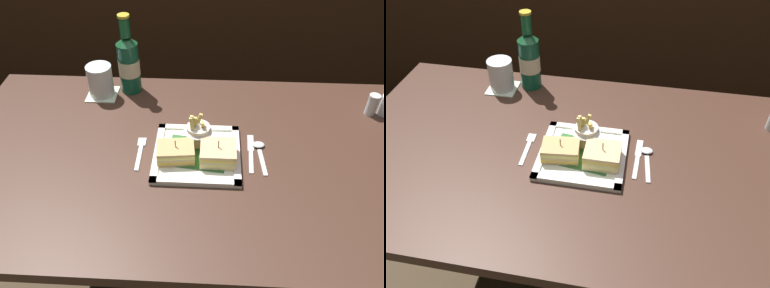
{
  "view_description": "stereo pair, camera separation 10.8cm",
  "coord_description": "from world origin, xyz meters",
  "views": [
    {
      "loc": [
        0.06,
        -0.82,
        1.51
      ],
      "look_at": [
        0.01,
        -0.0,
        0.8
      ],
      "focal_mm": 36.46,
      "sensor_mm": 36.0,
      "label": 1
    },
    {
      "loc": [
        0.16,
        -0.8,
        1.51
      ],
      "look_at": [
        0.01,
        -0.0,
        0.8
      ],
      "focal_mm": 36.46,
      "sensor_mm": 36.0,
      "label": 2
    }
  ],
  "objects": [
    {
      "name": "dining_table",
      "position": [
        0.0,
        0.0,
        0.62
      ],
      "size": [
        1.36,
        0.79,
        0.76
      ],
      "color": "#43291F",
      "rests_on": "ground_plane"
    },
    {
      "name": "square_plate",
      "position": [
        0.03,
        -0.01,
        0.77
      ],
      "size": [
        0.24,
        0.24,
        0.02
      ],
      "color": "white",
      "rests_on": "dining_table"
    },
    {
      "name": "sandwich_half_left",
      "position": [
        -0.03,
        -0.03,
        0.79
      ],
      "size": [
        0.11,
        0.08,
        0.06
      ],
      "color": "tan",
      "rests_on": "square_plate"
    },
    {
      "name": "sandwich_half_right",
      "position": [
        0.09,
        -0.03,
        0.79
      ],
      "size": [
        0.1,
        0.09,
        0.07
      ],
      "color": "beige",
      "rests_on": "square_plate"
    },
    {
      "name": "fries_cup",
      "position": [
        0.03,
        0.04,
        0.81
      ],
      "size": [
        0.08,
        0.08,
        0.1
      ],
      "color": "silver",
      "rests_on": "square_plate"
    },
    {
      "name": "beer_bottle",
      "position": [
        -0.21,
        0.32,
        0.87
      ],
      "size": [
        0.07,
        0.07,
        0.27
      ],
      "color": "#104D36",
      "rests_on": "dining_table"
    },
    {
      "name": "drink_coaster",
      "position": [
        -0.31,
        0.28,
        0.76
      ],
      "size": [
        0.1,
        0.1,
        0.0
      ],
      "primitive_type": "cube",
      "color": "silver",
      "rests_on": "dining_table"
    },
    {
      "name": "water_glass",
      "position": [
        -0.31,
        0.28,
        0.81
      ],
      "size": [
        0.08,
        0.08,
        0.11
      ],
      "color": "silver",
      "rests_on": "dining_table"
    },
    {
      "name": "fork",
      "position": [
        -0.13,
        0.0,
        0.76
      ],
      "size": [
        0.02,
        0.14,
        0.0
      ],
      "color": "silver",
      "rests_on": "dining_table"
    },
    {
      "name": "knife",
      "position": [
        0.18,
        0.02,
        0.76
      ],
      "size": [
        0.02,
        0.16,
        0.0
      ],
      "color": "silver",
      "rests_on": "dining_table"
    },
    {
      "name": "spoon",
      "position": [
        0.21,
        0.02,
        0.77
      ],
      "size": [
        0.03,
        0.14,
        0.01
      ],
      "color": "silver",
      "rests_on": "dining_table"
    },
    {
      "name": "salt_shaker",
      "position": [
        0.57,
        0.22,
        0.79
      ],
      "size": [
        0.03,
        0.03,
        0.07
      ],
      "color": "silver",
      "rests_on": "dining_table"
    }
  ]
}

